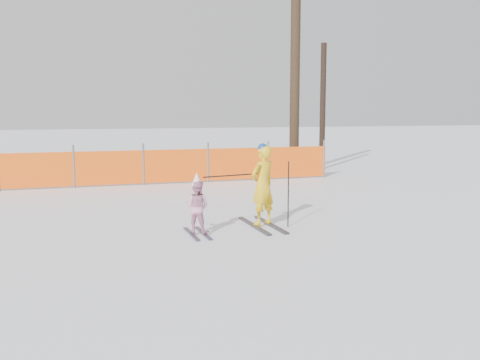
# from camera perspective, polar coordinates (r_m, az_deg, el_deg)

# --- Properties ---
(ground) EXTENTS (120.00, 120.00, 0.00)m
(ground) POSITION_cam_1_polar(r_m,az_deg,el_deg) (9.16, 0.98, -6.60)
(ground) COLOR white
(ground) RESTS_ON ground
(adult) EXTENTS (0.66, 1.63, 1.61)m
(adult) POSITION_cam_1_polar(r_m,az_deg,el_deg) (10.23, 2.43, -0.61)
(adult) COLOR black
(adult) RESTS_ON ground
(child) EXTENTS (0.58, 1.06, 1.13)m
(child) POSITION_cam_1_polar(r_m,az_deg,el_deg) (9.62, -4.61, -2.83)
(child) COLOR black
(child) RESTS_ON ground
(ski_poles) EXTENTS (1.70, 0.25, 1.27)m
(ski_poles) POSITION_cam_1_polar(r_m,az_deg,el_deg) (10.04, 2.32, -0.59)
(ski_poles) COLOR black
(ski_poles) RESTS_ON ground
(safety_fence) EXTENTS (16.08, 0.06, 1.25)m
(safety_fence) POSITION_cam_1_polar(r_m,az_deg,el_deg) (16.14, -17.22, 1.15)
(safety_fence) COLOR #595960
(safety_fence) RESTS_ON ground
(tree_trunks) EXTENTS (1.76, 1.01, 7.28)m
(tree_trunks) POSITION_cam_1_polar(r_m,az_deg,el_deg) (19.62, 6.52, 10.75)
(tree_trunks) COLOR #322316
(tree_trunks) RESTS_ON ground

